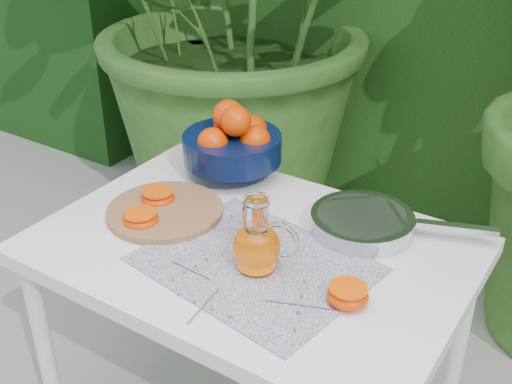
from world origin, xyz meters
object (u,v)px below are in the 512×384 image
Objects in this scene: cutting_board at (165,211)px; fruit_bowl at (233,142)px; juice_pitcher at (257,244)px; white_table at (252,271)px; saute_pan at (364,222)px.

fruit_bowl reaches higher than cutting_board.
white_table is at bearing 130.69° from juice_pitcher.
juice_pitcher is (0.32, -0.07, 0.06)m from cutting_board.
white_table is 2.88× the size of fruit_bowl.
fruit_bowl reaches higher than white_table.
cutting_board reaches higher than white_table.
white_table is 0.27m from cutting_board.
saute_pan is at bearing 24.04° from cutting_board.
juice_pitcher is 0.31m from saute_pan.
cutting_board is 0.85× the size of fruit_bowl.
cutting_board is (-0.26, -0.01, 0.09)m from white_table.
fruit_bowl is at bearing 86.47° from cutting_board.
white_table is at bearing -48.78° from fruit_bowl.
saute_pan is (0.20, 0.19, 0.11)m from white_table.
saute_pan is at bearing -10.26° from fruit_bowl.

